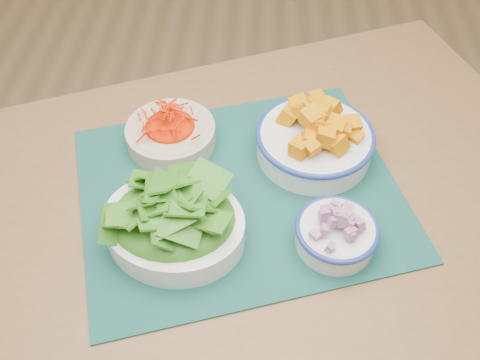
% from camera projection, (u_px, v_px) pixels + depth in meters
% --- Properties ---
extents(ground, '(4.00, 4.00, 0.00)m').
position_uv_depth(ground, '(186.00, 287.00, 1.72)').
color(ground, '#A37D4E').
rests_on(ground, ground).
extents(table, '(1.57, 1.33, 0.75)m').
position_uv_depth(table, '(237.00, 241.00, 1.04)').
color(table, brown).
rests_on(table, ground).
extents(placemat, '(0.70, 0.63, 0.00)m').
position_uv_depth(placemat, '(240.00, 191.00, 1.01)').
color(placemat, '#0A302B').
rests_on(placemat, table).
extents(carrot_bowl, '(0.20, 0.20, 0.07)m').
position_uv_depth(carrot_bowl, '(170.00, 131.00, 1.07)').
color(carrot_bowl, '#CAB196').
rests_on(carrot_bowl, placemat).
extents(squash_bowl, '(0.28, 0.28, 0.11)m').
position_uv_depth(squash_bowl, '(316.00, 135.00, 1.03)').
color(squash_bowl, white).
rests_on(squash_bowl, placemat).
extents(lettuce_bowl, '(0.29, 0.26, 0.11)m').
position_uv_depth(lettuce_bowl, '(173.00, 219.00, 0.90)').
color(lettuce_bowl, white).
rests_on(lettuce_bowl, placemat).
extents(onion_bowl, '(0.18, 0.18, 0.07)m').
position_uv_depth(onion_bowl, '(337.00, 231.00, 0.90)').
color(onion_bowl, silver).
rests_on(onion_bowl, placemat).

